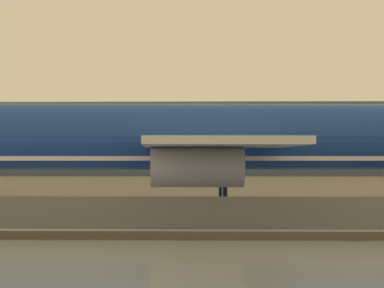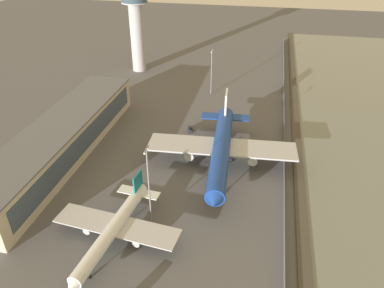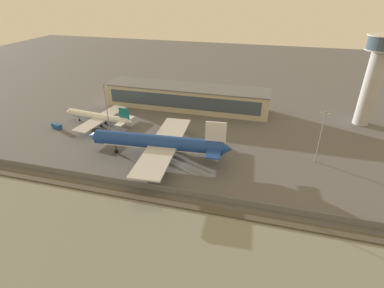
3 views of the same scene
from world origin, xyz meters
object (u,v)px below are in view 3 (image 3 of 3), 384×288
(apron_light_mast_apron_west, at_px, (321,134))
(passenger_jet_white_teal, at_px, (99,117))
(control_tower, at_px, (375,72))
(baggage_tug, at_px, (220,145))
(apron_light_mast_apron_east, at_px, (106,107))
(ops_van, at_px, (57,126))
(cargo_jet_blue, at_px, (160,143))

(apron_light_mast_apron_west, bearing_deg, passenger_jet_white_teal, 175.08)
(control_tower, bearing_deg, baggage_tug, -146.13)
(apron_light_mast_apron_east, bearing_deg, baggage_tug, 0.08)
(apron_light_mast_apron_west, bearing_deg, ops_van, -179.69)
(passenger_jet_white_teal, distance_m, apron_light_mast_apron_east, 13.43)
(ops_van, height_order, control_tower, control_tower)
(passenger_jet_white_teal, relative_size, ops_van, 6.51)
(cargo_jet_blue, relative_size, apron_light_mast_apron_east, 2.51)
(baggage_tug, bearing_deg, cargo_jet_blue, -144.86)
(ops_van, bearing_deg, control_tower, 17.48)
(apron_light_mast_apron_west, distance_m, apron_light_mast_apron_east, 84.23)
(passenger_jet_white_teal, distance_m, apron_light_mast_apron_west, 93.33)
(cargo_jet_blue, height_order, passenger_jet_white_teal, cargo_jet_blue)
(cargo_jet_blue, bearing_deg, apron_light_mast_apron_east, 154.02)
(passenger_jet_white_teal, distance_m, control_tower, 122.20)
(ops_van, height_order, apron_light_mast_apron_west, apron_light_mast_apron_west)
(control_tower, bearing_deg, passenger_jet_white_teal, -164.01)
(control_tower, relative_size, apron_light_mast_apron_west, 2.11)
(cargo_jet_blue, height_order, control_tower, control_tower)
(apron_light_mast_apron_east, bearing_deg, cargo_jet_blue, -25.98)
(cargo_jet_blue, xyz_separation_m, ops_van, (-53.90, 11.73, -5.02))
(cargo_jet_blue, height_order, apron_light_mast_apron_west, apron_light_mast_apron_west)
(cargo_jet_blue, distance_m, apron_light_mast_apron_west, 57.11)
(apron_light_mast_apron_east, bearing_deg, apron_light_mast_apron_west, -1.12)
(cargo_jet_blue, relative_size, apron_light_mast_apron_west, 2.76)
(cargo_jet_blue, distance_m, ops_van, 55.39)
(apron_light_mast_apron_west, bearing_deg, baggage_tug, 177.25)
(passenger_jet_white_teal, bearing_deg, control_tower, 15.99)
(ops_van, bearing_deg, passenger_jet_white_teal, 27.07)
(baggage_tug, height_order, ops_van, ops_van)
(apron_light_mast_apron_east, bearing_deg, passenger_jet_white_teal, 143.31)
(passenger_jet_white_teal, xyz_separation_m, baggage_tug, (57.07, -6.27, -3.10))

